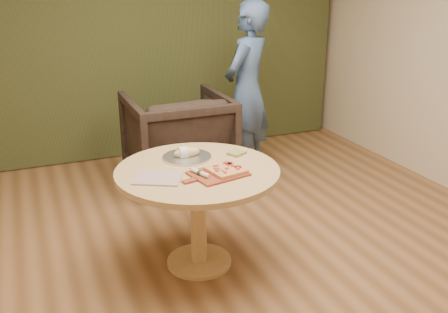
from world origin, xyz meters
TOP-DOWN VIEW (x-y plane):
  - room_shell at (0.00, 0.00)m, footprint 5.04×6.04m
  - curtain at (0.00, 2.90)m, footprint 4.80×0.14m
  - pedestal_table at (-0.25, 0.34)m, footprint 1.14×1.14m
  - pizza_paddle at (-0.17, 0.18)m, footprint 0.47×0.35m
  - flatbread_pizza at (-0.11, 0.18)m, footprint 0.26×0.26m
  - cutlery_roll at (-0.29, 0.19)m, footprint 0.09×0.19m
  - newspaper at (-0.55, 0.27)m, footprint 0.38×0.36m
  - serving_tray at (-0.25, 0.57)m, footprint 0.36×0.36m
  - bread_roll at (-0.26, 0.57)m, footprint 0.19×0.09m
  - green_packet at (0.11, 0.50)m, footprint 0.15×0.14m
  - armchair at (0.09, 1.92)m, footprint 0.97×0.91m
  - person_standing at (0.84, 1.89)m, footprint 0.77×0.74m

SIDE VIEW (x-z plane):
  - armchair at x=0.09m, z-range 0.00..1.00m
  - pedestal_table at x=-0.25m, z-range 0.23..0.98m
  - newspaper at x=-0.55m, z-range 0.75..0.76m
  - serving_tray at x=-0.25m, z-range 0.75..0.77m
  - pizza_paddle at x=-0.17m, z-range 0.75..0.77m
  - green_packet at x=0.11m, z-range 0.75..0.77m
  - flatbread_pizza at x=-0.11m, z-range 0.76..0.80m
  - cutlery_roll at x=-0.29m, z-range 0.76..0.80m
  - bread_roll at x=-0.26m, z-range 0.75..0.84m
  - person_standing at x=0.84m, z-range 0.00..1.78m
  - room_shell at x=0.00m, z-range -0.02..2.82m
  - curtain at x=0.00m, z-range 0.01..2.79m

